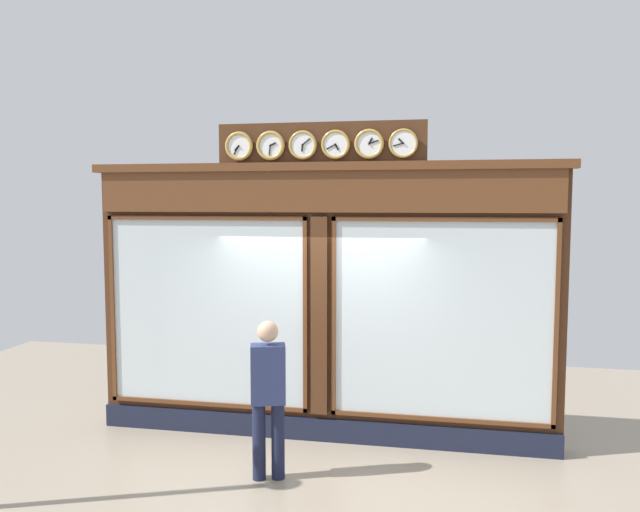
{
  "coord_description": "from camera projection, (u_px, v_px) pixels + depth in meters",
  "views": [
    {
      "loc": [
        -1.44,
        7.35,
        2.93
      ],
      "look_at": [
        0.0,
        0.0,
        2.27
      ],
      "focal_mm": 35.29,
      "sensor_mm": 36.0,
      "label": 1
    }
  ],
  "objects": [
    {
      "name": "pedestrian",
      "position": [
        268.0,
        393.0,
        6.57
      ],
      "size": [
        0.41,
        0.31,
        1.69
      ],
      "color": "#191E38",
      "rests_on": "ground_plane"
    },
    {
      "name": "shop_facade",
      "position": [
        322.0,
        300.0,
        7.69
      ],
      "size": [
        5.78,
        0.42,
        3.86
      ],
      "color": "#4C2B16",
      "rests_on": "ground_plane"
    }
  ]
}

